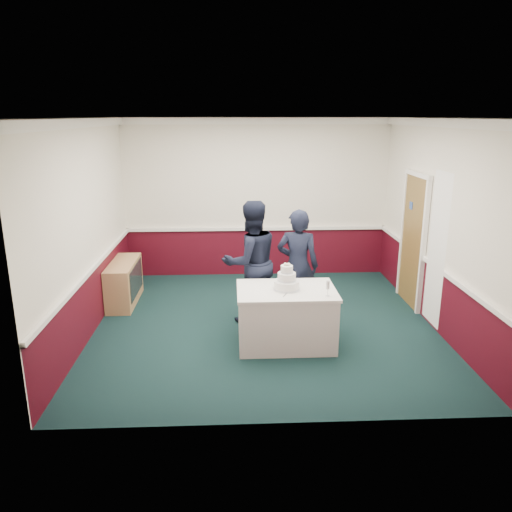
{
  "coord_description": "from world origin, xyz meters",
  "views": [
    {
      "loc": [
        -0.46,
        -6.92,
        3.03
      ],
      "look_at": [
        -0.13,
        -0.1,
        1.1
      ],
      "focal_mm": 35.0,
      "sensor_mm": 36.0,
      "label": 1
    }
  ],
  "objects_px": {
    "cake_knife": "(286,294)",
    "wedding_cake": "(287,281)",
    "person_woman": "(298,266)",
    "sideboard": "(124,282)",
    "champagne_flute": "(328,286)",
    "person_man": "(251,262)",
    "cake_table": "(286,316)"
  },
  "relations": [
    {
      "from": "wedding_cake",
      "to": "champagne_flute",
      "type": "relative_size",
      "value": 1.78
    },
    {
      "from": "wedding_cake",
      "to": "champagne_flute",
      "type": "bearing_deg",
      "value": -29.25
    },
    {
      "from": "cake_knife",
      "to": "person_man",
      "type": "height_order",
      "value": "person_man"
    },
    {
      "from": "sideboard",
      "to": "wedding_cake",
      "type": "bearing_deg",
      "value": -33.79
    },
    {
      "from": "sideboard",
      "to": "person_man",
      "type": "xyz_separation_m",
      "value": [
        2.08,
        -0.84,
        0.57
      ]
    },
    {
      "from": "cake_knife",
      "to": "wedding_cake",
      "type": "bearing_deg",
      "value": 106.27
    },
    {
      "from": "person_man",
      "to": "cake_table",
      "type": "bearing_deg",
      "value": 96.16
    },
    {
      "from": "sideboard",
      "to": "champagne_flute",
      "type": "bearing_deg",
      "value": -33.07
    },
    {
      "from": "cake_knife",
      "to": "person_woman",
      "type": "bearing_deg",
      "value": 99.36
    },
    {
      "from": "cake_knife",
      "to": "person_man",
      "type": "distance_m",
      "value": 1.14
    },
    {
      "from": "cake_table",
      "to": "cake_knife",
      "type": "xyz_separation_m",
      "value": [
        -0.03,
        -0.2,
        0.39
      ]
    },
    {
      "from": "champagne_flute",
      "to": "person_woman",
      "type": "height_order",
      "value": "person_woman"
    },
    {
      "from": "sideboard",
      "to": "person_woman",
      "type": "xyz_separation_m",
      "value": [
        2.78,
        -0.86,
        0.51
      ]
    },
    {
      "from": "sideboard",
      "to": "cake_knife",
      "type": "bearing_deg",
      "value": -37.14
    },
    {
      "from": "cake_knife",
      "to": "sideboard",
      "type": "bearing_deg",
      "value": 167.66
    },
    {
      "from": "sideboard",
      "to": "wedding_cake",
      "type": "height_order",
      "value": "wedding_cake"
    },
    {
      "from": "sideboard",
      "to": "cake_table",
      "type": "relative_size",
      "value": 0.91
    },
    {
      "from": "champagne_flute",
      "to": "person_woman",
      "type": "bearing_deg",
      "value": 102.39
    },
    {
      "from": "sideboard",
      "to": "wedding_cake",
      "type": "relative_size",
      "value": 3.3
    },
    {
      "from": "champagne_flute",
      "to": "person_man",
      "type": "distance_m",
      "value": 1.47
    },
    {
      "from": "sideboard",
      "to": "person_man",
      "type": "bearing_deg",
      "value": -21.91
    },
    {
      "from": "cake_knife",
      "to": "person_woman",
      "type": "xyz_separation_m",
      "value": [
        0.29,
        1.03,
        0.07
      ]
    },
    {
      "from": "cake_table",
      "to": "sideboard",
      "type": "bearing_deg",
      "value": 146.21
    },
    {
      "from": "champagne_flute",
      "to": "person_man",
      "type": "height_order",
      "value": "person_man"
    },
    {
      "from": "wedding_cake",
      "to": "cake_table",
      "type": "bearing_deg",
      "value": -90.0
    },
    {
      "from": "person_man",
      "to": "wedding_cake",
      "type": "bearing_deg",
      "value": 96.16
    },
    {
      "from": "person_woman",
      "to": "champagne_flute",
      "type": "bearing_deg",
      "value": 115.98
    },
    {
      "from": "sideboard",
      "to": "person_man",
      "type": "height_order",
      "value": "person_man"
    },
    {
      "from": "sideboard",
      "to": "person_man",
      "type": "distance_m",
      "value": 2.32
    },
    {
      "from": "sideboard",
      "to": "cake_table",
      "type": "bearing_deg",
      "value": -33.79
    },
    {
      "from": "cake_table",
      "to": "person_woman",
      "type": "xyz_separation_m",
      "value": [
        0.26,
        0.83,
        0.46
      ]
    },
    {
      "from": "person_man",
      "to": "champagne_flute",
      "type": "bearing_deg",
      "value": 108.5
    }
  ]
}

